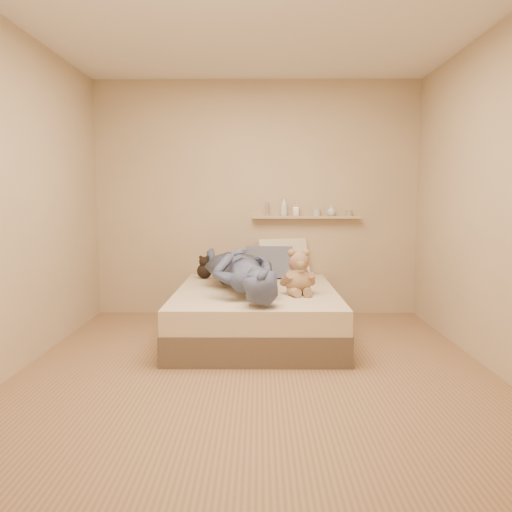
{
  "coord_description": "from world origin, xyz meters",
  "views": [
    {
      "loc": [
        0.03,
        -3.72,
        1.3
      ],
      "look_at": [
        0.0,
        0.65,
        0.8
      ],
      "focal_mm": 35.0,
      "sensor_mm": 36.0,
      "label": 1
    }
  ],
  "objects_px": {
    "pillow_cream": "(282,258)",
    "pillow_grey": "(269,262)",
    "wall_shelf": "(306,217)",
    "game_console": "(263,281)",
    "teddy_bear": "(298,276)",
    "person": "(240,270)",
    "bed": "(256,313)",
    "dark_plush": "(204,269)"
  },
  "relations": [
    {
      "from": "game_console",
      "to": "bed",
      "type": "bearing_deg",
      "value": 96.75
    },
    {
      "from": "teddy_bear",
      "to": "pillow_grey",
      "type": "relative_size",
      "value": 0.83
    },
    {
      "from": "bed",
      "to": "person",
      "type": "bearing_deg",
      "value": -146.68
    },
    {
      "from": "teddy_bear",
      "to": "person",
      "type": "height_order",
      "value": "teddy_bear"
    },
    {
      "from": "bed",
      "to": "game_console",
      "type": "bearing_deg",
      "value": -83.25
    },
    {
      "from": "game_console",
      "to": "pillow_grey",
      "type": "distance_m",
      "value": 1.2
    },
    {
      "from": "bed",
      "to": "teddy_bear",
      "type": "bearing_deg",
      "value": -32.52
    },
    {
      "from": "pillow_grey",
      "to": "bed",
      "type": "bearing_deg",
      "value": -101.28
    },
    {
      "from": "bed",
      "to": "teddy_bear",
      "type": "distance_m",
      "value": 0.6
    },
    {
      "from": "game_console",
      "to": "pillow_grey",
      "type": "bearing_deg",
      "value": 86.3
    },
    {
      "from": "game_console",
      "to": "pillow_grey",
      "type": "relative_size",
      "value": 0.39
    },
    {
      "from": "teddy_bear",
      "to": "dark_plush",
      "type": "bearing_deg",
      "value": 136.67
    },
    {
      "from": "game_console",
      "to": "wall_shelf",
      "type": "xyz_separation_m",
      "value": [
        0.49,
        1.42,
        0.49
      ]
    },
    {
      "from": "pillow_cream",
      "to": "pillow_grey",
      "type": "relative_size",
      "value": 1.1
    },
    {
      "from": "bed",
      "to": "person",
      "type": "height_order",
      "value": "person"
    },
    {
      "from": "teddy_bear",
      "to": "person",
      "type": "bearing_deg",
      "value": 164.66
    },
    {
      "from": "bed",
      "to": "dark_plush",
      "type": "bearing_deg",
      "value": 131.02
    },
    {
      "from": "dark_plush",
      "to": "pillow_cream",
      "type": "distance_m",
      "value": 0.87
    },
    {
      "from": "game_console",
      "to": "wall_shelf",
      "type": "relative_size",
      "value": 0.16
    },
    {
      "from": "pillow_cream",
      "to": "pillow_grey",
      "type": "distance_m",
      "value": 0.2
    },
    {
      "from": "pillow_cream",
      "to": "pillow_grey",
      "type": "bearing_deg",
      "value": -136.22
    },
    {
      "from": "game_console",
      "to": "pillow_cream",
      "type": "relative_size",
      "value": 0.36
    },
    {
      "from": "wall_shelf",
      "to": "game_console",
      "type": "bearing_deg",
      "value": -109.06
    },
    {
      "from": "teddy_bear",
      "to": "person",
      "type": "relative_size",
      "value": 0.24
    },
    {
      "from": "pillow_grey",
      "to": "teddy_bear",
      "type": "bearing_deg",
      "value": -75.45
    },
    {
      "from": "teddy_bear",
      "to": "pillow_cream",
      "type": "xyz_separation_m",
      "value": [
        -0.1,
        1.07,
        0.03
      ]
    },
    {
      "from": "pillow_grey",
      "to": "person",
      "type": "xyz_separation_m",
      "value": [
        -0.29,
        -0.79,
        0.03
      ]
    },
    {
      "from": "bed",
      "to": "dark_plush",
      "type": "height_order",
      "value": "dark_plush"
    },
    {
      "from": "pillow_cream",
      "to": "person",
      "type": "distance_m",
      "value": 1.02
    },
    {
      "from": "bed",
      "to": "wall_shelf",
      "type": "bearing_deg",
      "value": 58.82
    },
    {
      "from": "teddy_bear",
      "to": "game_console",
      "type": "bearing_deg",
      "value": -140.1
    },
    {
      "from": "wall_shelf",
      "to": "pillow_cream",
      "type": "bearing_deg",
      "value": -163.48
    },
    {
      "from": "person",
      "to": "wall_shelf",
      "type": "xyz_separation_m",
      "value": [
        0.7,
        1.01,
        0.45
      ]
    },
    {
      "from": "dark_plush",
      "to": "person",
      "type": "relative_size",
      "value": 0.15
    },
    {
      "from": "bed",
      "to": "pillow_grey",
      "type": "bearing_deg",
      "value": 78.72
    },
    {
      "from": "bed",
      "to": "pillow_cream",
      "type": "xyz_separation_m",
      "value": [
        0.28,
        0.83,
        0.43
      ]
    },
    {
      "from": "game_console",
      "to": "dark_plush",
      "type": "height_order",
      "value": "dark_plush"
    },
    {
      "from": "teddy_bear",
      "to": "person",
      "type": "distance_m",
      "value": 0.55
    },
    {
      "from": "pillow_grey",
      "to": "game_console",
      "type": "bearing_deg",
      "value": -93.7
    },
    {
      "from": "bed",
      "to": "dark_plush",
      "type": "xyz_separation_m",
      "value": [
        -0.56,
        0.65,
        0.33
      ]
    },
    {
      "from": "dark_plush",
      "to": "teddy_bear",
      "type": "bearing_deg",
      "value": -43.33
    },
    {
      "from": "game_console",
      "to": "person",
      "type": "xyz_separation_m",
      "value": [
        -0.21,
        0.41,
        0.04
      ]
    }
  ]
}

